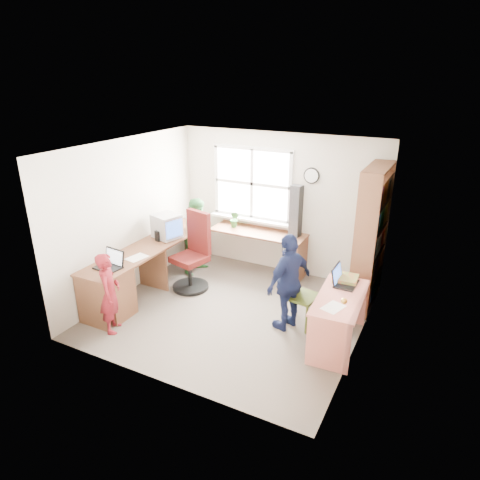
{
  "coord_description": "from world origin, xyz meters",
  "views": [
    {
      "loc": [
        2.59,
        -4.81,
        3.29
      ],
      "look_at": [
        0.0,
        0.25,
        1.05
      ],
      "focal_mm": 32.0,
      "sensor_mm": 36.0,
      "label": 1
    }
  ],
  "objects": [
    {
      "name": "speaker_b",
      "position": [
        -1.51,
        0.79,
        0.84
      ],
      "size": [
        0.12,
        0.12,
        0.19
      ],
      "rotation": [
        0.0,
        0.0,
        -0.31
      ],
      "color": "black",
      "rests_on": "l_desk"
    },
    {
      "name": "room",
      "position": [
        0.01,
        0.1,
        1.22
      ],
      "size": [
        3.64,
        3.44,
        2.44
      ],
      "color": "#4E453D",
      "rests_on": "ground"
    },
    {
      "name": "laptop_left",
      "position": [
        -1.48,
        -0.81,
        0.81
      ],
      "size": [
        0.39,
        0.33,
        0.25
      ],
      "rotation": [
        0.0,
        0.0,
        -0.11
      ],
      "color": "black",
      "rests_on": "l_desk"
    },
    {
      "name": "paper_b",
      "position": [
        1.56,
        -0.37,
        0.69
      ],
      "size": [
        0.28,
        0.33,
        0.0
      ],
      "rotation": [
        0.0,
        0.0,
        -0.32
      ],
      "color": "white",
      "rests_on": "right_desk"
    },
    {
      "name": "bookshelf",
      "position": [
        1.65,
        1.19,
        1.0
      ],
      "size": [
        0.3,
        1.02,
        2.1
      ],
      "color": "brown",
      "rests_on": "ground"
    },
    {
      "name": "paper_a",
      "position": [
        -1.37,
        -0.39,
        0.75
      ],
      "size": [
        0.26,
        0.34,
        0.0
      ],
      "rotation": [
        0.0,
        0.0,
        -0.18
      ],
      "color": "white",
      "rests_on": "l_desk"
    },
    {
      "name": "person_green",
      "position": [
        -1.17,
        0.99,
        0.66
      ],
      "size": [
        0.56,
        0.69,
        1.32
      ],
      "primitive_type": "imported",
      "rotation": [
        0.0,
        0.0,
        1.47
      ],
      "color": "#296730",
      "rests_on": "ground"
    },
    {
      "name": "person_navy",
      "position": [
        0.85,
        0.01,
        0.68
      ],
      "size": [
        0.59,
        0.87,
        1.37
      ],
      "primitive_type": "imported",
      "rotation": [
        0.0,
        0.0,
        -1.92
      ],
      "color": "#151E44",
      "rests_on": "ground"
    },
    {
      "name": "right_desk",
      "position": [
        1.57,
        -0.06,
        0.5
      ],
      "size": [
        0.62,
        1.22,
        0.69
      ],
      "rotation": [
        0.0,
        0.0,
        0.05
      ],
      "color": "#D6796B",
      "rests_on": "ground"
    },
    {
      "name": "potted_plant",
      "position": [
        -0.71,
        1.42,
        0.9
      ],
      "size": [
        0.19,
        0.16,
        0.3
      ],
      "primitive_type": "imported",
      "rotation": [
        0.0,
        0.0,
        -0.22
      ],
      "color": "#2A6B2F",
      "rests_on": "l_desk"
    },
    {
      "name": "crt_monitor",
      "position": [
        -1.45,
        0.47,
        0.95
      ],
      "size": [
        0.49,
        0.46,
        0.4
      ],
      "rotation": [
        0.0,
        0.0,
        -0.3
      ],
      "color": "#A5A4A8",
      "rests_on": "l_desk"
    },
    {
      "name": "laptop_right",
      "position": [
        1.5,
        0.28,
        0.75
      ],
      "size": [
        0.31,
        0.37,
        0.25
      ],
      "rotation": [
        0.0,
        0.0,
        1.54
      ],
      "color": "black",
      "rests_on": "right_desk"
    },
    {
      "name": "person_red",
      "position": [
        -1.23,
        -1.14,
        0.57
      ],
      "size": [
        0.43,
        0.49,
        1.13
      ],
      "primitive_type": "imported",
      "rotation": [
        0.0,
        0.0,
        2.06
      ],
      "color": "maroon",
      "rests_on": "ground"
    },
    {
      "name": "cd_tower",
      "position": [
        0.38,
        1.51,
        1.18
      ],
      "size": [
        0.2,
        0.18,
        0.86
      ],
      "rotation": [
        0.0,
        0.0,
        -0.17
      ],
      "color": "black",
      "rests_on": "l_desk"
    },
    {
      "name": "speaker_a",
      "position": [
        -1.5,
        0.3,
        0.84
      ],
      "size": [
        0.11,
        0.11,
        0.17
      ],
      "rotation": [
        0.0,
        0.0,
        -0.25
      ],
      "color": "black",
      "rests_on": "l_desk"
    },
    {
      "name": "swivel_chair",
      "position": [
        -0.93,
        0.43,
        0.54
      ],
      "size": [
        0.71,
        0.71,
        1.26
      ],
      "rotation": [
        0.0,
        0.0,
        -0.24
      ],
      "color": "black",
      "rests_on": "ground"
    },
    {
      "name": "l_desk",
      "position": [
        -1.31,
        -0.28,
        0.46
      ],
      "size": [
        2.38,
        2.95,
        0.75
      ],
      "color": "brown",
      "rests_on": "ground"
    },
    {
      "name": "wooden_chair",
      "position": [
        0.93,
        0.17,
        0.5
      ],
      "size": [
        0.45,
        0.45,
        0.92
      ],
      "rotation": [
        0.0,
        0.0,
        -0.15
      ],
      "color": "#3F4F1A",
      "rests_on": "ground"
    },
    {
      "name": "game_box",
      "position": [
        1.51,
        0.39,
        0.72
      ],
      "size": [
        0.33,
        0.33,
        0.06
      ],
      "rotation": [
        0.0,
        0.0,
        0.08
      ],
      "color": "red",
      "rests_on": "right_desk"
    }
  ]
}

